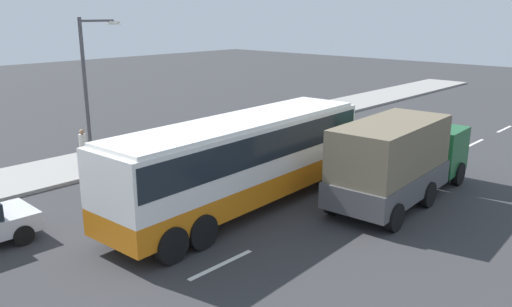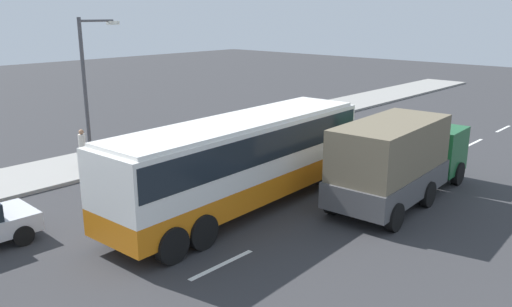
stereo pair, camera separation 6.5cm
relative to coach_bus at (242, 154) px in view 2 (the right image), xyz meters
The scene contains 7 objects.
ground_plane 2.10m from the coach_bus, 147.42° to the left, with size 120.00×120.00×0.00m, color #333335.
sidewalk_curb 9.38m from the coach_bus, 91.72° to the left, with size 80.00×4.00×0.15m, color gray.
lane_centreline 7.27m from the coach_bus, 21.40° to the right, with size 45.88×0.16×0.01m.
coach_bus is the anchor object (origin of this frame).
cargo_truck 5.94m from the coach_bus, 38.32° to the right, with size 7.98×2.99×3.18m.
pedestrian_near_curb 8.92m from the coach_bus, 98.65° to the left, with size 0.32×0.32×1.70m.
street_lamp 7.90m from the coach_bus, 100.84° to the left, with size 1.90×0.24×6.58m.
Camera 2 is at (-12.26, -12.36, 6.91)m, focal length 36.00 mm.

